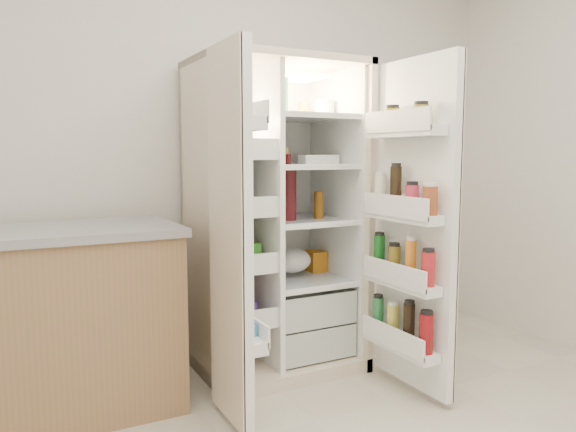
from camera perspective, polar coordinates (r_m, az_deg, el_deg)
wall_back at (r=3.47m, az=-6.52°, el=7.77°), size 4.00×0.02×2.70m
refrigerator at (r=3.26m, az=-1.47°, el=-2.79°), size 0.92×0.70×1.80m
freezer_door at (r=2.49m, az=-5.97°, el=-2.26°), size 0.15×0.40×1.72m
fridge_door at (r=2.92m, az=12.89°, el=-1.43°), size 0.17×0.58×1.72m
kitchen_counter at (r=2.91m, az=-24.09°, el=-10.18°), size 1.27×0.67×0.92m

